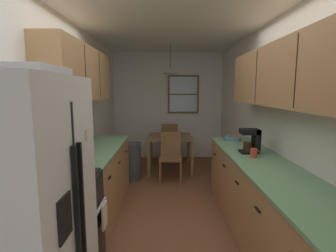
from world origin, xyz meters
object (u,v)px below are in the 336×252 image
object	(u,v)px
dining_chair_far	(170,140)
mug_spare	(254,153)
fruit_bowl	(232,138)
dining_chair_near	(171,154)
trash_bin	(131,161)
table_serving_bowl	(165,134)
refrigerator	(13,232)
coffee_maker	(252,140)
microwave_over_range	(37,88)
storage_canister	(74,158)
dining_table	(170,141)
stove_range	(60,228)

from	to	relation	value
dining_chair_far	mug_spare	bearing A→B (deg)	-72.82
fruit_bowl	dining_chair_near	bearing A→B (deg)	143.10
dining_chair_near	trash_bin	size ratio (longest dim) A/B	1.30
trash_bin	table_serving_bowl	xyz separation A→B (m)	(0.63, 0.62, 0.41)
trash_bin	mug_spare	size ratio (longest dim) A/B	6.13
refrigerator	coffee_maker	world-z (taller)	refrigerator
microwave_over_range	mug_spare	distance (m)	2.31
storage_canister	trash_bin	bearing A→B (deg)	81.72
microwave_over_range	table_serving_bowl	world-z (taller)	microwave_over_range
dining_chair_far	mug_spare	distance (m)	3.13
storage_canister	mug_spare	size ratio (longest dim) A/B	1.40
mug_spare	fruit_bowl	size ratio (longest dim) A/B	0.45
trash_bin	coffee_maker	size ratio (longest dim) A/B	2.34
dining_chair_far	table_serving_bowl	size ratio (longest dim) A/B	5.40
coffee_maker	microwave_over_range	bearing A→B (deg)	-155.66
dining_chair_far	coffee_maker	xyz separation A→B (m)	(0.96, -2.74, 0.56)
fruit_bowl	mug_spare	bearing A→B (deg)	-90.40
refrigerator	mug_spare	distance (m)	2.39
dining_chair_far	storage_canister	bearing A→B (deg)	-107.65
mug_spare	fruit_bowl	bearing A→B (deg)	89.60
fruit_bowl	dining_table	bearing A→B (deg)	124.69
coffee_maker	fruit_bowl	size ratio (longest dim) A/B	1.17
microwave_over_range	fruit_bowl	distance (m)	2.79
storage_canister	table_serving_bowl	world-z (taller)	storage_canister
dining_chair_near	fruit_bowl	size ratio (longest dim) A/B	3.55
coffee_maker	stove_range	bearing A→B (deg)	-154.45
dining_table	refrigerator	bearing A→B (deg)	-104.27
dining_chair_near	fruit_bowl	xyz separation A→B (m)	(0.93, -0.70, 0.44)
storage_canister	coffee_maker	size ratio (longest dim) A/B	0.54
dining_table	table_serving_bowl	xyz separation A→B (m)	(-0.10, 0.07, 0.14)
refrigerator	stove_range	world-z (taller)	refrigerator
refrigerator	storage_canister	distance (m)	1.18
stove_range	table_serving_bowl	world-z (taller)	stove_range
mug_spare	dining_table	bearing A→B (deg)	111.60
fruit_bowl	table_serving_bowl	xyz separation A→B (m)	(-1.03, 1.40, -0.18)
refrigerator	mug_spare	world-z (taller)	refrigerator
dining_table	storage_canister	xyz separation A→B (m)	(-1.03, -2.61, 0.37)
table_serving_bowl	storage_canister	bearing A→B (deg)	-109.14
coffee_maker	fruit_bowl	bearing A→B (deg)	92.87
dining_table	fruit_bowl	xyz separation A→B (m)	(0.92, -1.34, 0.32)
mug_spare	dining_chair_near	bearing A→B (deg)	118.74
dining_table	trash_bin	world-z (taller)	dining_table
storage_canister	mug_spare	world-z (taller)	storage_canister
stove_range	dining_chair_far	bearing A→B (deg)	74.42
stove_range	microwave_over_range	bearing A→B (deg)	179.97
dining_table	dining_chair_far	bearing A→B (deg)	89.69
refrigerator	dining_table	distance (m)	3.92
dining_table	mug_spare	size ratio (longest dim) A/B	7.88
fruit_bowl	trash_bin	bearing A→B (deg)	154.68
microwave_over_range	stove_range	bearing A→B (deg)	-0.03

